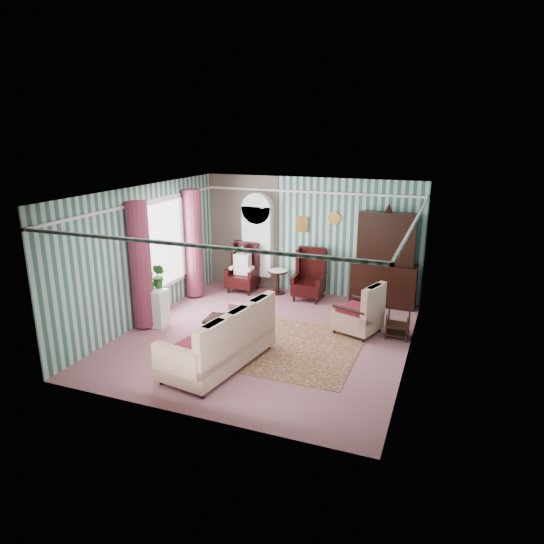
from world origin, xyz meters
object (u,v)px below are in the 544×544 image
at_px(wingback_left, 243,268).
at_px(nest_table, 398,325).
at_px(bookcase, 258,246).
at_px(dresser_hutch, 385,257).
at_px(sofa, 218,337).
at_px(seated_woman, 243,269).
at_px(wingback_right, 309,275).
at_px(plant_stand, 154,308).
at_px(round_side_table, 278,282).
at_px(floral_armchair, 358,312).
at_px(coffee_table, 231,329).

relative_size(wingback_left, nest_table, 2.31).
xyz_separation_m(bookcase, nest_table, (3.82, -1.94, -0.85)).
relative_size(dresser_hutch, sofa, 1.04).
bearing_deg(seated_woman, wingback_right, 0.00).
bearing_deg(dresser_hutch, plant_stand, -144.92).
distance_m(round_side_table, nest_table, 3.60).
relative_size(wingback_right, plant_stand, 1.56).
xyz_separation_m(sofa, floral_armchair, (1.99, 2.30, -0.10)).
bearing_deg(nest_table, sofa, -139.98).
distance_m(seated_woman, plant_stand, 2.87).
bearing_deg(plant_stand, floral_armchair, 15.93).
bearing_deg(sofa, wingback_right, 2.32).
height_order(bookcase, seated_woman, bookcase).
xyz_separation_m(wingback_right, seated_woman, (-1.75, 0.00, -0.04)).
relative_size(nest_table, floral_armchair, 0.61).
bearing_deg(plant_stand, wingback_left, 73.78).
bearing_deg(wingback_left, sofa, -71.64).
distance_m(wingback_right, floral_armchair, 2.21).
bearing_deg(coffee_table, wingback_right, 75.49).
xyz_separation_m(wingback_left, coffee_table, (1.02, -2.83, -0.41)).
bearing_deg(wingback_left, seated_woman, 0.00).
height_order(bookcase, dresser_hutch, dresser_hutch).
bearing_deg(floral_armchair, nest_table, -68.88).
bearing_deg(wingback_right, coffee_table, -104.51).
bearing_deg(wingback_right, wingback_left, 180.00).
relative_size(wingback_left, coffee_table, 1.27).
bearing_deg(bookcase, wingback_left, -122.66).
height_order(round_side_table, coffee_table, round_side_table).
distance_m(plant_stand, sofa, 2.38).
height_order(round_side_table, floral_armchair, floral_armchair).
height_order(bookcase, round_side_table, bookcase).
bearing_deg(plant_stand, coffee_table, -2.61).
relative_size(seated_woman, sofa, 0.52).
xyz_separation_m(dresser_hutch, round_side_table, (-2.60, -0.12, -0.88)).
bearing_deg(wingback_left, plant_stand, -106.22).
bearing_deg(coffee_table, sofa, -75.48).
distance_m(sofa, floral_armchair, 3.04).
bearing_deg(bookcase, nest_table, -26.92).
distance_m(bookcase, wingback_right, 1.63).
distance_m(round_side_table, floral_armchair, 2.95).
xyz_separation_m(wingback_left, sofa, (1.29, -3.89, -0.08)).
distance_m(wingback_right, sofa, 3.91).
xyz_separation_m(wingback_right, round_side_table, (-0.85, 0.15, -0.33)).
relative_size(wingback_left, wingback_right, 1.00).
bearing_deg(nest_table, seated_woman, 159.15).
relative_size(seated_woman, plant_stand, 1.47).
height_order(bookcase, wingback_right, bookcase).
distance_m(dresser_hutch, wingback_right, 1.86).
height_order(bookcase, nest_table, bookcase).
distance_m(wingback_right, seated_woman, 1.75).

